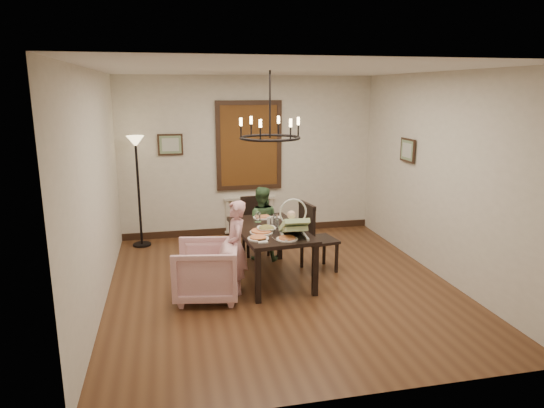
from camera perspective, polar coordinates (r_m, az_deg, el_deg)
name	(u,v)px	position (r m, az deg, el deg)	size (l,w,h in m)	color
room_shell	(275,178)	(6.55, 0.39, 3.11)	(4.51, 5.00, 2.81)	brown
dining_table	(270,234)	(6.61, -0.23, -3.56)	(1.00, 1.62, 0.73)	black
chair_far	(256,226)	(7.68, -1.94, -2.61)	(0.40, 0.40, 0.91)	black
chair_right	(319,236)	(6.99, 5.60, -3.77)	(0.45, 0.45, 1.03)	black
armchair	(206,271)	(6.15, -7.75, -7.79)	(0.77, 0.79, 0.72)	beige
elderly_woman	(236,255)	(6.23, -4.26, -6.01)	(0.37, 0.24, 1.00)	#D6979C
seated_man	(261,230)	(7.41, -1.31, -3.04)	(0.46, 0.36, 0.95)	#375733
baby_bouncer	(294,224)	(6.18, 2.59, -2.34)	(0.38, 0.51, 0.34)	#B9DA96
salad_bowl	(266,229)	(6.42, -0.66, -2.96)	(0.30, 0.30, 0.07)	white
pizza_platter	(261,232)	(6.36, -1.25, -3.27)	(0.31, 0.31, 0.04)	tan
drinking_glass	(277,223)	(6.59, 0.55, -2.26)	(0.06, 0.06, 0.13)	silver
window_blinds	(249,146)	(8.55, -2.72, 6.87)	(1.00, 0.03, 1.40)	brown
radiator	(250,214)	(8.80, -2.65, -1.23)	(0.92, 0.12, 0.62)	silver
picture_back	(170,145)	(8.44, -11.87, 6.85)	(0.42, 0.03, 0.36)	black
picture_right	(408,150)	(7.78, 15.67, 6.11)	(0.42, 0.03, 0.36)	black
floor_lamp	(139,193)	(8.25, -15.41, 1.24)	(0.30, 0.30, 1.80)	black
chandelier	(270,138)	(6.35, -0.24, 7.80)	(0.80, 0.80, 0.04)	black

